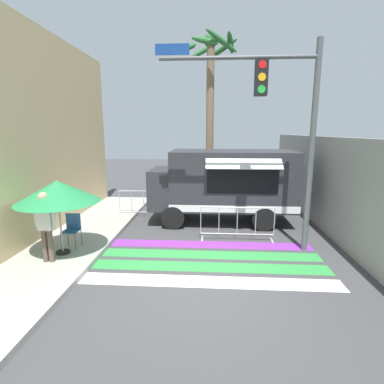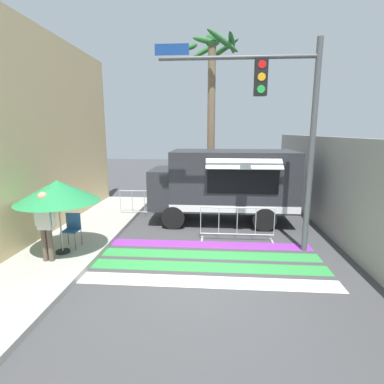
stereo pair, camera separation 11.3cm
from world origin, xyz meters
name	(u,v)px [view 1 (the left image)]	position (x,y,z in m)	size (l,w,h in m)	color
ground_plane	(200,281)	(0.00, 0.00, 0.00)	(60.00, 60.00, 0.00)	#424244
concrete_wall_right	(339,190)	(4.15, 3.00, 1.59)	(0.20, 16.00, 3.18)	gray
crosswalk_painted	(202,260)	(0.00, 1.12, 0.00)	(6.40, 2.84, 0.01)	white
food_truck	(221,181)	(0.60, 4.70, 1.54)	(5.23, 2.67, 2.67)	#2D2D33
traffic_signal_pole	(282,112)	(2.07, 2.05, 3.86)	(4.29, 0.29, 5.69)	#515456
patio_umbrella	(58,192)	(-3.72, 1.03, 1.83)	(2.11, 2.11, 1.98)	black
folding_chair	(72,227)	(-3.66, 1.52, 0.71)	(0.42, 0.42, 0.94)	#4C4C51
vendor_person	(45,222)	(-3.82, 0.51, 1.16)	(0.53, 0.23, 1.78)	brown
barricade_front	(237,224)	(1.05, 2.72, 0.53)	(2.30, 0.44, 1.07)	#B7BABF
barricade_side	(144,204)	(-2.43, 5.10, 0.53)	(1.98, 0.44, 1.07)	#B7BABF
palm_tree	(211,89)	(0.17, 7.72, 5.20)	(2.42, 2.54, 7.51)	#7A664C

